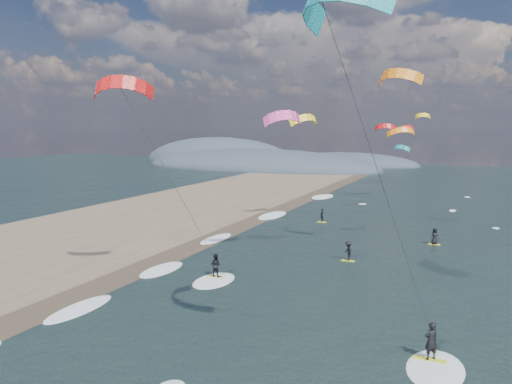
% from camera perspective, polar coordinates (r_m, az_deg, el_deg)
% --- Properties ---
extents(wet_sand_strip, '(3.00, 240.00, 0.00)m').
position_cam_1_polar(wet_sand_strip, '(37.14, -17.28, -10.19)').
color(wet_sand_strip, '#382D23').
rests_on(wet_sand_strip, ground).
extents(coastal_hills, '(80.00, 41.00, 15.00)m').
position_cam_1_polar(coastal_hills, '(136.89, -0.33, 3.07)').
color(coastal_hills, '#3D4756').
rests_on(coastal_hills, ground).
extents(kitesurfer_near_a, '(7.97, 9.54, 16.90)m').
position_cam_1_polar(kitesurfer_near_a, '(19.70, 10.06, 13.21)').
color(kitesurfer_near_a, yellow).
rests_on(kitesurfer_near_a, ground).
extents(kitesurfer_near_b, '(7.17, 8.78, 14.81)m').
position_cam_1_polar(kitesurfer_near_b, '(33.48, -11.96, 5.00)').
color(kitesurfer_near_b, yellow).
rests_on(kitesurfer_near_b, ground).
extents(far_kitesurfers, '(13.88, 15.97, 1.67)m').
position_cam_1_polar(far_kitesurfers, '(46.83, 12.74, -5.28)').
color(far_kitesurfers, yellow).
rests_on(far_kitesurfers, ground).
extents(bg_kite_field, '(14.36, 69.23, 9.53)m').
position_cam_1_polar(bg_kite_field, '(72.25, 14.73, 7.66)').
color(bg_kite_field, orange).
rests_on(bg_kite_field, ground).
extents(shoreline_surf, '(2.40, 79.40, 0.11)m').
position_cam_1_polar(shoreline_surf, '(39.95, -11.42, -8.71)').
color(shoreline_surf, white).
rests_on(shoreline_surf, ground).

